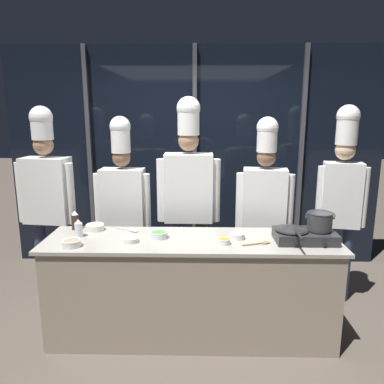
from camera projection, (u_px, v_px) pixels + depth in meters
ground_plane at (191, 333)px, 3.33m from camera, size 24.00×24.00×0.00m
window_wall_back at (195, 159)px, 4.67m from camera, size 4.61×0.09×2.70m
demo_counter at (191, 288)px, 3.23m from camera, size 2.47×0.65×0.89m
portable_stove at (305, 236)px, 3.08m from camera, size 0.49×0.32×0.10m
frying_pan at (292, 227)px, 3.06m from camera, size 0.27×0.47×0.05m
stock_pot at (320, 221)px, 3.05m from camera, size 0.23×0.20×0.15m
squeeze_bottle_soy at (75, 220)px, 3.38m from camera, size 0.07×0.07×0.18m
squeeze_bottle_clear at (79, 228)px, 3.18m from camera, size 0.07×0.07×0.16m
prep_bowl_carrots at (224, 241)px, 3.02m from camera, size 0.11×0.11×0.05m
prep_bowl_noodles at (131, 239)px, 3.06m from camera, size 0.13×0.13×0.04m
prep_bowl_chicken at (237, 236)px, 3.14m from camera, size 0.12×0.12×0.05m
prep_bowl_ginger at (95, 227)px, 3.36m from camera, size 0.16×0.16×0.06m
prep_bowl_mushrooms at (72, 243)px, 2.96m from camera, size 0.15×0.15×0.06m
prep_bowl_scallions at (159, 234)px, 3.16m from camera, size 0.15×0.15×0.06m
serving_spoon_slotted at (262, 243)px, 3.03m from camera, size 0.24×0.11×0.02m
serving_spoon_solid at (131, 230)px, 3.35m from camera, size 0.26×0.15×0.02m
chef_head at (47, 191)px, 3.77m from camera, size 0.61×0.29×1.99m
chef_sous at (123, 198)px, 3.82m from camera, size 0.58×0.24×1.89m
chef_line at (189, 187)px, 3.74m from camera, size 0.63×0.25×2.08m
chef_pastry at (264, 199)px, 3.71m from camera, size 0.56×0.28×1.89m
chef_apprentice at (342, 188)px, 3.68m from camera, size 0.48×0.25×2.00m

